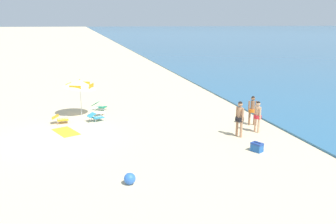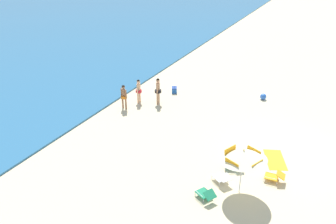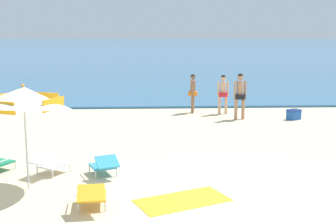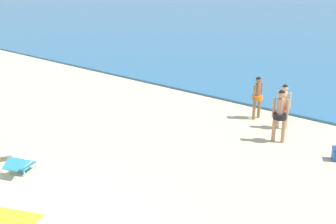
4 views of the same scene
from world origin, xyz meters
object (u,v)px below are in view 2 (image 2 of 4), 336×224
object	(u,v)px
lounge_chair_beside_umbrella	(206,194)
beach_umbrella_striped_main	(243,155)
lounge_chair_spare_folded	(222,177)
cooler_box	(174,90)
person_standing_beside	(124,95)
person_wading_in	(158,89)
lounge_chair_under_umbrella	(275,176)
beach_towel	(275,160)
person_standing_near_shore	(139,89)
beach_ball	(263,97)
lounge_chair_facing_sea	(234,164)

from	to	relation	value
lounge_chair_beside_umbrella	beach_umbrella_striped_main	bearing A→B (deg)	-45.61
lounge_chair_spare_folded	cooler_box	size ratio (longest dim) A/B	1.66
person_standing_beside	cooler_box	distance (m)	4.21
person_standing_beside	person_wading_in	world-z (taller)	person_wading_in
beach_umbrella_striped_main	lounge_chair_under_umbrella	world-z (taller)	beach_umbrella_striped_main
lounge_chair_beside_umbrella	person_standing_beside	size ratio (longest dim) A/B	0.63
beach_towel	lounge_chair_spare_folded	bearing A→B (deg)	149.14
lounge_chair_spare_folded	person_wading_in	xyz separation A→B (m)	(5.87, 6.63, 0.76)
lounge_chair_under_umbrella	lounge_chair_spare_folded	size ratio (longest dim) A/B	0.93
lounge_chair_under_umbrella	person_standing_near_shore	xyz separation A→B (m)	(4.19, 9.96, 0.67)
beach_umbrella_striped_main	lounge_chair_spare_folded	world-z (taller)	beach_umbrella_striped_main
person_standing_near_shore	person_wading_in	world-z (taller)	person_wading_in
beach_ball	person_wading_in	bearing A→B (deg)	122.99
person_standing_near_shore	person_standing_beside	distance (m)	1.27
person_standing_beside	person_wading_in	distance (m)	2.29
lounge_chair_spare_folded	person_wading_in	size ratio (longest dim) A/B	0.56
beach_umbrella_striped_main	lounge_chair_under_umbrella	bearing A→B (deg)	-38.67
beach_umbrella_striped_main	lounge_chair_facing_sea	world-z (taller)	beach_umbrella_striped_main
lounge_chair_spare_folded	person_standing_near_shore	xyz separation A→B (m)	(5.43, 7.85, 0.67)
lounge_chair_beside_umbrella	cooler_box	distance (m)	11.25
lounge_chair_spare_folded	lounge_chair_under_umbrella	bearing A→B (deg)	-59.51
cooler_box	beach_towel	bearing A→B (deg)	-121.26
person_standing_near_shore	beach_towel	bearing A→B (deg)	-104.34
lounge_chair_under_umbrella	lounge_chair_facing_sea	bearing A→B (deg)	88.85
beach_umbrella_striped_main	lounge_chair_beside_umbrella	distance (m)	2.31
lounge_chair_facing_sea	beach_ball	xyz separation A→B (m)	(8.51, 0.74, -0.06)
beach_umbrella_striped_main	person_standing_beside	bearing A→B (deg)	63.98
beach_ball	lounge_chair_under_umbrella	bearing A→B (deg)	-162.51
lounge_chair_under_umbrella	beach_ball	size ratio (longest dim) A/B	2.22
person_wading_in	beach_towel	bearing A→B (deg)	-109.08
person_standing_near_shore	person_standing_beside	world-z (taller)	person_standing_beside
lounge_chair_spare_folded	beach_umbrella_striped_main	bearing A→B (deg)	-105.11
lounge_chair_spare_folded	beach_towel	world-z (taller)	lounge_chair_spare_folded
person_wading_in	beach_ball	distance (m)	7.25
beach_umbrella_striped_main	beach_ball	world-z (taller)	beach_umbrella_striped_main
lounge_chair_under_umbrella	beach_ball	world-z (taller)	lounge_chair_under_umbrella
person_standing_beside	beach_towel	size ratio (longest dim) A/B	0.91
lounge_chair_under_umbrella	person_standing_beside	world-z (taller)	person_standing_beside
person_standing_near_shore	person_standing_beside	size ratio (longest dim) A/B	1.00
person_standing_near_shore	lounge_chair_beside_umbrella	bearing A→B (deg)	-131.64
lounge_chair_facing_sea	person_standing_near_shore	xyz separation A→B (m)	(4.15, 8.00, 0.67)
person_wading_in	beach_ball	size ratio (longest dim) A/B	4.27
lounge_chair_facing_sea	cooler_box	xyz separation A→B (m)	(6.70, 6.64, -0.07)
lounge_chair_facing_sea	cooler_box	bearing A→B (deg)	44.74
person_wading_in	person_standing_near_shore	bearing A→B (deg)	110.01
lounge_chair_beside_umbrella	person_standing_near_shore	xyz separation A→B (m)	(6.79, 7.63, 0.68)
beach_umbrella_striped_main	lounge_chair_under_umbrella	xyz separation A→B (m)	(1.49, -1.19, -1.68)
lounge_chair_under_umbrella	cooler_box	bearing A→B (deg)	51.90
person_standing_near_shore	person_wading_in	bearing A→B (deg)	-69.99
lounge_chair_spare_folded	cooler_box	distance (m)	10.29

